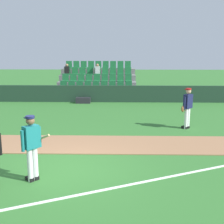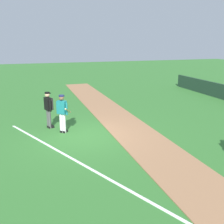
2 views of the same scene
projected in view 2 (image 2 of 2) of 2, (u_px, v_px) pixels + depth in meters
name	position (u px, v px, depth m)	size (l,w,h in m)	color
ground_plane	(84.00, 136.00, 11.48)	(80.00, 80.00, 0.00)	#33702D
infield_dirt_path	(131.00, 130.00, 12.15)	(28.00, 2.12, 0.03)	#9E704C
foul_line_chalk	(89.00, 168.00, 8.58)	(12.00, 0.10, 0.01)	white
batter_teal_jersey	(62.00, 112.00, 11.63)	(0.75, 0.68, 1.76)	white
umpire_home_plate	(49.00, 108.00, 12.28)	(0.56, 0.41, 1.76)	#4C4C4C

